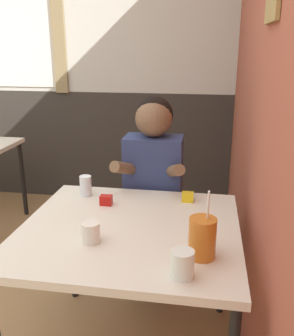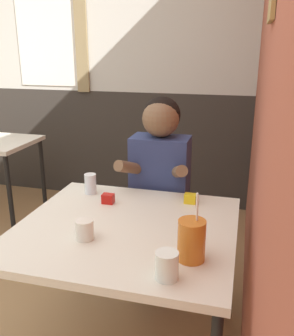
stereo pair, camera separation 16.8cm
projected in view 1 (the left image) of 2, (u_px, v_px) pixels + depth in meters
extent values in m
cube|color=#9E4C38|center=(255.00, 76.00, 2.21)|extent=(0.06, 4.34, 2.70)
cube|color=silver|center=(74.00, 2.00, 3.40)|extent=(5.98, 0.06, 1.60)
cube|color=#332D28|center=(82.00, 146.00, 3.82)|extent=(5.98, 0.06, 1.10)
cube|color=white|center=(22.00, 43.00, 3.56)|extent=(0.63, 0.01, 0.82)
cube|color=#937F56|center=(59.00, 43.00, 3.48)|extent=(0.12, 0.02, 0.92)
cube|color=beige|center=(130.00, 230.00, 1.71)|extent=(0.99, 0.92, 0.04)
cylinder|color=black|center=(72.00, 247.00, 2.29)|extent=(0.04, 0.04, 0.70)
cylinder|color=black|center=(223.00, 260.00, 2.15)|extent=(0.04, 0.04, 0.70)
cylinder|color=black|center=(23.00, 179.00, 3.45)|extent=(0.04, 0.04, 0.70)
cube|color=navy|center=(153.00, 256.00, 2.42)|extent=(0.31, 0.20, 0.46)
cube|color=navy|center=(153.00, 182.00, 2.26)|extent=(0.34, 0.20, 0.56)
sphere|color=black|center=(154.00, 115.00, 2.16)|extent=(0.22, 0.22, 0.22)
sphere|color=brown|center=(154.00, 118.00, 2.14)|extent=(0.21, 0.21, 0.21)
cylinder|color=brown|center=(126.00, 168.00, 2.11)|extent=(0.14, 0.27, 0.15)
cylinder|color=brown|center=(174.00, 171.00, 2.07)|extent=(0.14, 0.27, 0.15)
cylinder|color=#C6661E|center=(202.00, 238.00, 1.43)|extent=(0.11, 0.11, 0.16)
cylinder|color=white|center=(208.00, 207.00, 1.39)|extent=(0.01, 0.04, 0.14)
cylinder|color=silver|center=(86.00, 186.00, 2.04)|extent=(0.06, 0.06, 0.11)
cylinder|color=silver|center=(183.00, 264.00, 1.31)|extent=(0.08, 0.08, 0.10)
cylinder|color=silver|center=(91.00, 232.00, 1.55)|extent=(0.08, 0.08, 0.09)
cube|color=#B7140F|center=(106.00, 200.00, 1.93)|extent=(0.06, 0.04, 0.05)
cube|color=yellow|center=(188.00, 197.00, 1.97)|extent=(0.06, 0.04, 0.05)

